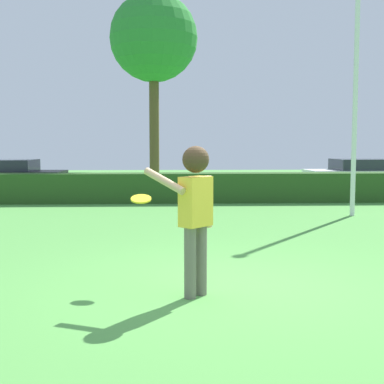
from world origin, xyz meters
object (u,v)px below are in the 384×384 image
at_px(lamppost, 356,79).
at_px(parked_car_black, 3,176).
at_px(person, 195,203).
at_px(birch_tree, 154,39).
at_px(parked_car_white, 364,174).
at_px(frisbee, 141,199).

xyz_separation_m(lamppost, parked_car_black, (-10.44, 5.76, -2.71)).
bearing_deg(person, parked_car_black, 115.81).
xyz_separation_m(person, parked_car_black, (-6.13, 12.68, -0.42)).
bearing_deg(birch_tree, person, -86.73).
bearing_deg(parked_car_white, person, -117.89).
height_order(person, parked_car_white, person).
bearing_deg(lamppost, parked_car_black, 151.10).
bearing_deg(frisbee, birch_tree, 90.94).
bearing_deg(person, birch_tree, 93.27).
xyz_separation_m(lamppost, birch_tree, (-5.22, 9.11, 2.67)).
relative_size(parked_car_black, birch_tree, 0.54).
distance_m(person, lamppost, 8.46).
relative_size(frisbee, lamppost, 0.04).
bearing_deg(lamppost, person, -121.92).
relative_size(person, birch_tree, 0.22).
distance_m(person, frisbee, 0.92).
height_order(person, birch_tree, birch_tree).
bearing_deg(frisbee, parked_car_white, 58.61).
bearing_deg(person, frisbee, 136.19).
bearing_deg(birch_tree, lamppost, -60.18).
distance_m(parked_car_black, birch_tree, 8.21).
distance_m(frisbee, parked_car_black, 13.23).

